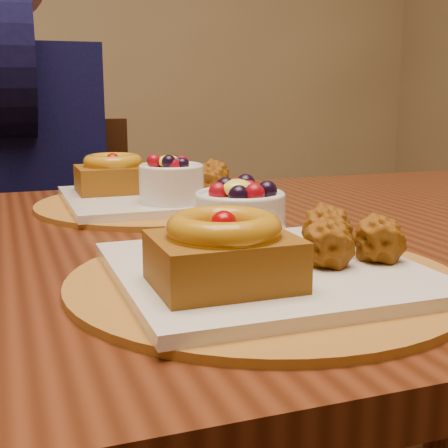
{
  "coord_description": "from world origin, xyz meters",
  "views": [
    {
      "loc": [
        -0.13,
        -0.76,
        0.94
      ],
      "look_at": [
        0.08,
        -0.19,
        0.81
      ],
      "focal_mm": 50.0,
      "sensor_mm": 36.0,
      "label": 1
    }
  ],
  "objects_px": {
    "dining_table": "(197,293)",
    "place_setting_near": "(259,255)",
    "place_setting_far": "(154,190)",
    "chair_far": "(55,277)",
    "diner": "(13,124)"
  },
  "relations": [
    {
      "from": "dining_table",
      "to": "place_setting_near",
      "type": "bearing_deg",
      "value": -90.94
    },
    {
      "from": "place_setting_far",
      "to": "chair_far",
      "type": "xyz_separation_m",
      "value": [
        -0.12,
        0.6,
        -0.3
      ]
    },
    {
      "from": "place_setting_far",
      "to": "place_setting_near",
      "type": "bearing_deg",
      "value": -90.02
    },
    {
      "from": "place_setting_near",
      "to": "place_setting_far",
      "type": "bearing_deg",
      "value": 89.98
    },
    {
      "from": "chair_far",
      "to": "diner",
      "type": "bearing_deg",
      "value": -179.31
    },
    {
      "from": "dining_table",
      "to": "place_setting_near",
      "type": "relative_size",
      "value": 4.21
    },
    {
      "from": "place_setting_near",
      "to": "diner",
      "type": "bearing_deg",
      "value": 100.59
    },
    {
      "from": "dining_table",
      "to": "place_setting_far",
      "type": "bearing_deg",
      "value": 90.9
    },
    {
      "from": "place_setting_near",
      "to": "chair_far",
      "type": "xyz_separation_m",
      "value": [
        -0.12,
        1.03,
        -0.3
      ]
    },
    {
      "from": "dining_table",
      "to": "place_setting_near",
      "type": "height_order",
      "value": "place_setting_near"
    },
    {
      "from": "dining_table",
      "to": "diner",
      "type": "relative_size",
      "value": 1.98
    },
    {
      "from": "place_setting_near",
      "to": "diner",
      "type": "xyz_separation_m",
      "value": [
        -0.19,
        1.03,
        0.08
      ]
    },
    {
      "from": "chair_far",
      "to": "dining_table",
      "type": "bearing_deg",
      "value": -79.54
    },
    {
      "from": "place_setting_near",
      "to": "place_setting_far",
      "type": "distance_m",
      "value": 0.43
    },
    {
      "from": "place_setting_near",
      "to": "diner",
      "type": "distance_m",
      "value": 1.05
    }
  ]
}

